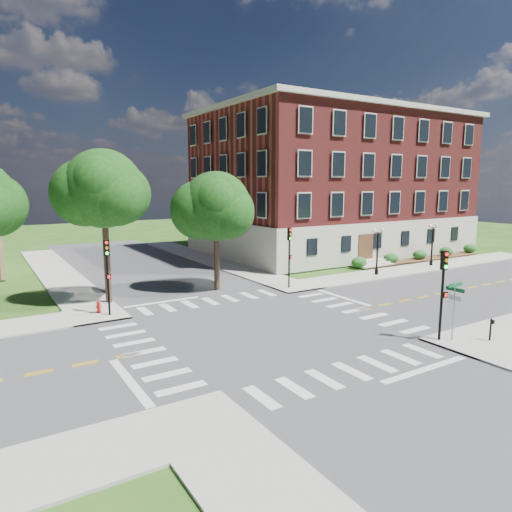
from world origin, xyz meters
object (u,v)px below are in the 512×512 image
traffic_signal_ne (289,250)px  twin_lamp_west (377,248)px  twin_lamp_east (432,242)px  street_sign_pole (455,300)px  fire_hydrant (99,307)px  push_button_post (491,328)px  traffic_signal_nw (107,267)px  traffic_signal_se (443,284)px

traffic_signal_ne → twin_lamp_west: (9.87, 0.08, -0.66)m
twin_lamp_east → street_sign_pole: bearing=-139.9°
twin_lamp_west → fire_hydrant: size_ratio=5.64×
twin_lamp_east → push_button_post: size_ratio=3.53×
push_button_post → fire_hydrant: 23.17m
push_button_post → traffic_signal_nw: bearing=136.0°
street_sign_pole → push_button_post: bearing=-34.9°
traffic_signal_ne → twin_lamp_west: traffic_signal_ne is taller
fire_hydrant → traffic_signal_ne: bearing=-2.7°
traffic_signal_se → twin_lamp_west: traffic_signal_se is taller
twin_lamp_west → street_sign_pole: bearing=-123.5°
traffic_signal_nw → street_sign_pole: size_ratio=1.55×
fire_hydrant → twin_lamp_east: bearing=-0.3°
traffic_signal_ne → twin_lamp_west: bearing=0.5°
twin_lamp_west → push_button_post: (-8.05, -15.75, -1.73)m
traffic_signal_ne → twin_lamp_east: size_ratio=1.13×
twin_lamp_east → push_button_post: (-16.29, -16.20, -1.73)m
traffic_signal_se → fire_hydrant: (-14.22, 14.87, -2.72)m
twin_lamp_west → traffic_signal_se: bearing=-125.7°
traffic_signal_ne → twin_lamp_east: traffic_signal_ne is taller
traffic_signal_nw → traffic_signal_ne: bearing=1.0°
traffic_signal_nw → push_button_post: size_ratio=4.00×
traffic_signal_ne → street_sign_pole: 14.56m
fire_hydrant → twin_lamp_west: bearing=-1.4°
traffic_signal_se → traffic_signal_nw: same height
push_button_post → fire_hydrant: (-16.40, 16.37, -0.33)m
traffic_signal_nw → twin_lamp_west: bearing=0.8°
traffic_signal_nw → push_button_post: (15.94, -15.42, -2.39)m
twin_lamp_west → push_button_post: bearing=-117.1°
traffic_signal_ne → fire_hydrant: traffic_signal_ne is taller
traffic_signal_nw → fire_hydrant: size_ratio=6.40×
twin_lamp_east → push_button_post: bearing=-135.2°
traffic_signal_se → twin_lamp_east: 23.61m
fire_hydrant → traffic_signal_se: bearing=-46.3°
traffic_signal_nw → push_button_post: bearing=-44.0°
traffic_signal_ne → push_button_post: traffic_signal_ne is taller
fire_hydrant → push_button_post: bearing=-44.9°
traffic_signal_nw → twin_lamp_east: (32.23, 0.78, -0.66)m
traffic_signal_se → traffic_signal_ne: same height
traffic_signal_ne → twin_lamp_west: 9.89m
traffic_signal_nw → street_sign_pole: traffic_signal_nw is taller
street_sign_pole → fire_hydrant: 21.30m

